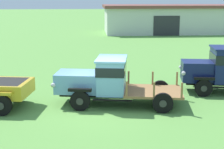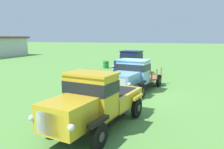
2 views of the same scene
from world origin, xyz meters
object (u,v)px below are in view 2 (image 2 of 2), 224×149
at_px(vintage_truck_foreground_near, 95,100).
at_px(vintage_truck_midrow_center, 130,63).
at_px(vintage_truck_second_in_line, 131,75).
at_px(oil_drum_beside_row, 106,65).

bearing_deg(vintage_truck_foreground_near, vintage_truck_midrow_center, 8.16).
distance_m(vintage_truck_foreground_near, vintage_truck_midrow_center, 11.79).
relative_size(vintage_truck_foreground_near, vintage_truck_second_in_line, 0.91).
height_order(vintage_truck_foreground_near, oil_drum_beside_row, vintage_truck_foreground_near).
height_order(vintage_truck_second_in_line, vintage_truck_midrow_center, vintage_truck_midrow_center).
bearing_deg(vintage_truck_midrow_center, vintage_truck_second_in_line, -164.63).
bearing_deg(vintage_truck_foreground_near, oil_drum_beside_row, 19.59).
bearing_deg(vintage_truck_midrow_center, vintage_truck_foreground_near, -171.84).
relative_size(vintage_truck_foreground_near, oil_drum_beside_row, 6.47).
xyz_separation_m(vintage_truck_second_in_line, oil_drum_beside_row, (9.61, 5.43, -0.68)).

